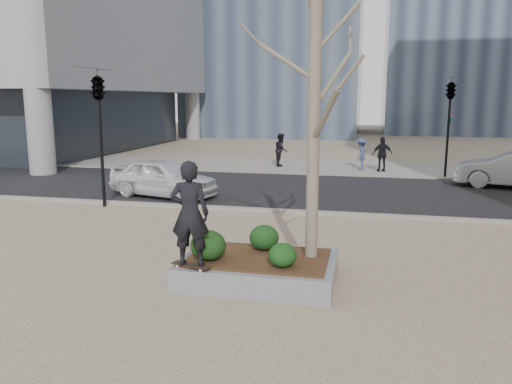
% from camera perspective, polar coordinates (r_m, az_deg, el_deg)
% --- Properties ---
extents(ground, '(120.00, 120.00, 0.00)m').
position_cam_1_polar(ground, '(10.30, -5.23, -9.60)').
color(ground, tan).
rests_on(ground, ground).
extents(street, '(60.00, 8.00, 0.02)m').
position_cam_1_polar(street, '(19.74, 3.67, 0.29)').
color(street, black).
rests_on(street, ground).
extents(far_sidewalk, '(60.00, 6.00, 0.02)m').
position_cam_1_polar(far_sidewalk, '(26.59, 6.04, 2.95)').
color(far_sidewalk, gray).
rests_on(far_sidewalk, ground).
extents(planter, '(3.00, 2.00, 0.45)m').
position_cam_1_polar(planter, '(9.98, 0.29, -8.86)').
color(planter, gray).
rests_on(planter, ground).
extents(planter_mulch, '(2.70, 1.70, 0.04)m').
position_cam_1_polar(planter_mulch, '(9.90, 0.29, -7.52)').
color(planter_mulch, '#382314').
rests_on(planter_mulch, planter).
extents(sycamore_tree, '(2.80, 2.80, 6.60)m').
position_cam_1_polar(sycamore_tree, '(9.54, 6.72, 11.98)').
color(sycamore_tree, gray).
rests_on(sycamore_tree, planter_mulch).
extents(shrub_left, '(0.68, 0.68, 0.58)m').
position_cam_1_polar(shrub_left, '(9.67, -5.48, -6.08)').
color(shrub_left, black).
rests_on(shrub_left, planter_mulch).
extents(shrub_middle, '(0.61, 0.61, 0.52)m').
position_cam_1_polar(shrub_middle, '(10.27, 0.94, -5.22)').
color(shrub_middle, black).
rests_on(shrub_middle, planter_mulch).
extents(shrub_right, '(0.53, 0.53, 0.45)m').
position_cam_1_polar(shrub_right, '(9.27, 3.06, -7.21)').
color(shrub_right, '#153E14').
rests_on(shrub_right, planter_mulch).
extents(skateboard, '(0.80, 0.41, 0.08)m').
position_cam_1_polar(skateboard, '(9.43, -7.42, -8.44)').
color(skateboard, black).
rests_on(skateboard, planter).
extents(skateboarder, '(0.75, 0.54, 1.94)m').
position_cam_1_polar(skateboarder, '(9.15, -7.57, -2.45)').
color(skateboarder, black).
rests_on(skateboarder, skateboard).
extents(police_car, '(4.39, 2.64, 1.40)m').
position_cam_1_polar(police_car, '(18.44, -10.57, 1.63)').
color(police_car, white).
rests_on(police_car, street).
extents(pedestrian_a, '(0.75, 0.91, 1.72)m').
position_cam_1_polar(pedestrian_a, '(26.35, 2.89, 4.84)').
color(pedestrian_a, black).
rests_on(pedestrian_a, far_sidewalk).
extents(pedestrian_b, '(0.78, 1.12, 1.59)m').
position_cam_1_polar(pedestrian_b, '(25.62, 11.91, 4.31)').
color(pedestrian_b, '#3A3F69').
rests_on(pedestrian_b, far_sidewalk).
extents(pedestrian_c, '(1.07, 0.68, 1.70)m').
position_cam_1_polar(pedestrian_c, '(25.10, 14.25, 4.21)').
color(pedestrian_c, black).
rests_on(pedestrian_c, far_sidewalk).
extents(traffic_light_near, '(0.60, 2.48, 4.50)m').
position_cam_1_polar(traffic_light_near, '(17.11, -17.32, 5.80)').
color(traffic_light_near, black).
rests_on(traffic_light_near, ground).
extents(traffic_light_far, '(0.60, 2.48, 4.50)m').
position_cam_1_polar(traffic_light_far, '(24.07, 21.12, 6.85)').
color(traffic_light_far, black).
rests_on(traffic_light_far, ground).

